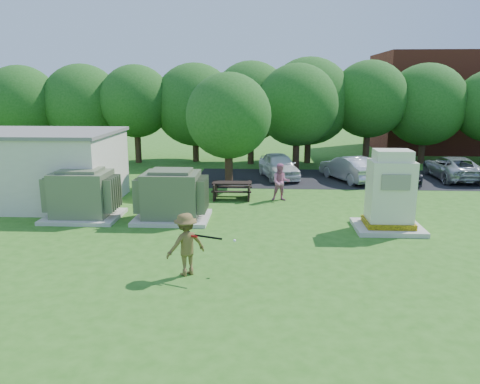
# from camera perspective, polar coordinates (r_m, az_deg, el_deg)

# --- Properties ---
(ground) EXTENTS (120.00, 120.00, 0.00)m
(ground) POSITION_cam_1_polar(r_m,az_deg,el_deg) (14.81, -0.80, -8.37)
(ground) COLOR #2D6619
(ground) RESTS_ON ground
(service_building) EXTENTS (10.00, 5.00, 3.20)m
(service_building) POSITION_cam_1_polar(r_m,az_deg,el_deg) (24.24, -26.57, 2.56)
(service_building) COLOR beige
(service_building) RESTS_ON ground
(service_building_roof) EXTENTS (10.20, 5.20, 0.15)m
(service_building_roof) POSITION_cam_1_polar(r_m,az_deg,el_deg) (24.04, -26.97, 6.49)
(service_building_roof) COLOR slate
(service_building_roof) RESTS_ON service_building
(brick_building) EXTENTS (15.00, 8.00, 8.00)m
(brick_building) POSITION_cam_1_polar(r_m,az_deg,el_deg) (44.23, 26.07, 9.81)
(brick_building) COLOR maroon
(brick_building) RESTS_ON ground
(parking_strip) EXTENTS (20.00, 6.00, 0.01)m
(parking_strip) POSITION_cam_1_polar(r_m,az_deg,el_deg) (28.46, 15.24, 1.55)
(parking_strip) COLOR #232326
(parking_strip) RESTS_ON ground
(transformer_left) EXTENTS (3.00, 2.40, 2.07)m
(transformer_left) POSITION_cam_1_polar(r_m,az_deg,el_deg) (20.21, -18.66, -0.39)
(transformer_left) COLOR beige
(transformer_left) RESTS_ON ground
(transformer_right) EXTENTS (3.00, 2.40, 2.07)m
(transformer_right) POSITION_cam_1_polar(r_m,az_deg,el_deg) (19.16, -8.31, -0.53)
(transformer_right) COLOR beige
(transformer_right) RESTS_ON ground
(generator_cabinet) EXTENTS (2.51, 2.05, 3.06)m
(generator_cabinet) POSITION_cam_1_polar(r_m,az_deg,el_deg) (18.40, 17.81, -0.40)
(generator_cabinet) COLOR beige
(generator_cabinet) RESTS_ON ground
(picnic_table) EXTENTS (1.89, 1.42, 0.81)m
(picnic_table) POSITION_cam_1_polar(r_m,az_deg,el_deg) (22.62, -0.97, 0.45)
(picnic_table) COLOR black
(picnic_table) RESTS_ON ground
(batter) EXTENTS (1.36, 1.24, 1.84)m
(batter) POSITION_cam_1_polar(r_m,az_deg,el_deg) (13.57, -6.60, -6.35)
(batter) COLOR brown
(batter) RESTS_ON ground
(person_by_generator) EXTENTS (0.75, 0.52, 1.97)m
(person_by_generator) POSITION_cam_1_polar(r_m,az_deg,el_deg) (18.90, 18.14, -1.19)
(person_by_generator) COLOR black
(person_by_generator) RESTS_ON ground
(person_at_picnic) EXTENTS (0.92, 0.74, 1.78)m
(person_at_picnic) POSITION_cam_1_polar(r_m,az_deg,el_deg) (22.23, 5.00, 1.20)
(person_at_picnic) COLOR #C66990
(person_at_picnic) RESTS_ON ground
(car_white) EXTENTS (2.67, 4.62, 1.48)m
(car_white) POSITION_cam_1_polar(r_m,az_deg,el_deg) (27.78, 4.74, 3.23)
(car_white) COLOR white
(car_white) RESTS_ON ground
(car_silver_a) EXTENTS (3.07, 4.59, 1.43)m
(car_silver_a) POSITION_cam_1_polar(r_m,az_deg,el_deg) (27.58, 13.15, 2.82)
(car_silver_a) COLOR #ACACB1
(car_silver_a) RESTS_ON ground
(car_dark) EXTENTS (2.54, 4.82, 1.33)m
(car_dark) POSITION_cam_1_polar(r_m,az_deg,el_deg) (28.25, 18.99, 2.58)
(car_dark) COLOR black
(car_dark) RESTS_ON ground
(car_silver_b) EXTENTS (2.29, 4.89, 1.35)m
(car_silver_b) POSITION_cam_1_polar(r_m,az_deg,el_deg) (30.01, 24.52, 2.71)
(car_silver_b) COLOR #A9A9AD
(car_silver_b) RESTS_ON ground
(batting_equipment) EXTENTS (1.30, 0.64, 0.31)m
(batting_equipment) POSITION_cam_1_polar(r_m,az_deg,el_deg) (13.30, -3.71, -5.57)
(batting_equipment) COLOR black
(batting_equipment) RESTS_ON ground
(tree_row) EXTENTS (41.30, 13.30, 7.30)m
(tree_row) POSITION_cam_1_polar(r_m,az_deg,el_deg) (32.31, 4.49, 10.67)
(tree_row) COLOR #47301E
(tree_row) RESTS_ON ground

